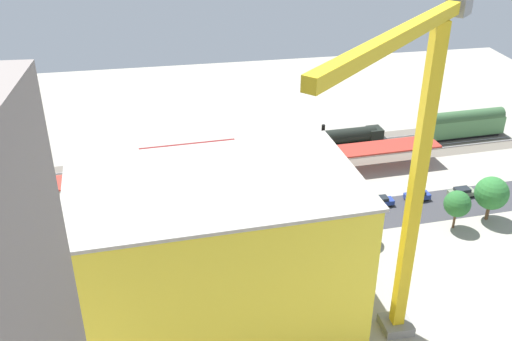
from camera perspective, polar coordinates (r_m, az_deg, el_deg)
The scene contains 24 objects.
ground_plane at distance 97.13m, azimuth 4.21°, elevation -4.08°, with size 160.85×160.85×0.00m, color #9E998C.
rail_bed at distance 113.58m, azimuth 1.79°, elevation 1.12°, with size 100.53×13.47×0.01m, color #665E54.
street_asphalt at distance 94.36m, azimuth 4.72°, elevation -5.18°, with size 100.53×9.00×0.01m, color #38383D.
track_rails at distance 113.50m, azimuth 1.79°, elevation 1.20°, with size 100.39×12.46×0.12m.
platform_canopy_near at distance 104.02m, azimuth 0.14°, elevation 0.92°, with size 69.82×8.95×4.22m.
locomotive at distance 119.33m, azimuth 9.27°, elevation 3.18°, with size 15.46×3.80×5.35m.
passenger_coach at distance 128.94m, azimuth 19.77°, elevation 4.36°, with size 16.70×3.79×5.92m.
freight_coach_far at distance 107.68m, azimuth -6.60°, elevation 1.22°, with size 18.19×3.81×6.03m.
parked_car_0 at distance 106.98m, azimuth 19.38°, elevation -2.04°, with size 4.68×2.09×1.58m.
parked_car_1 at distance 103.59m, azimuth 15.40°, elevation -2.39°, with size 4.37×2.07×1.74m.
parked_car_2 at distance 100.51m, azimuth 11.92°, elevation -2.99°, with size 4.79×1.86×1.60m.
parked_car_3 at distance 98.21m, azimuth 7.56°, elevation -3.34°, with size 4.28×2.12×1.75m.
parked_car_4 at distance 95.95m, azimuth 2.94°, elevation -3.93°, with size 4.37×1.88×1.76m.
parked_car_5 at distance 94.91m, azimuth -0.89°, elevation -4.26°, with size 4.80×2.18×1.87m.
parked_car_6 at distance 94.11m, azimuth -5.93°, elevation -4.80°, with size 4.30×2.15×1.68m.
construction_building at distance 70.19m, azimuth -3.80°, elevation -8.46°, with size 32.00×19.09×20.02m, color yellow.
construction_roof_slab at distance 64.60m, azimuth -4.08°, elevation -1.19°, with size 32.60×19.69×0.40m, color #ADA89E.
tower_crane at distance 61.80m, azimuth 14.86°, elevation 0.40°, with size 22.54×21.55×40.03m.
box_truck_0 at distance 89.33m, azimuth 0.73°, elevation -5.84°, with size 8.71×2.65×3.69m.
street_tree_0 at distance 89.33m, azimuth 9.88°, elevation -4.24°, with size 4.94×4.94×6.96m.
street_tree_1 at distance 85.89m, azimuth -2.89°, elevation -4.70°, with size 4.33×4.33×7.36m.
street_tree_2 at distance 95.92m, azimuth 19.00°, elevation -3.09°, with size 4.16×4.16×6.51m.
street_tree_3 at distance 99.85m, azimuth 21.95°, elevation -2.07°, with size 5.31×5.31×7.53m.
traffic_light at distance 85.50m, azimuth -9.47°, elevation -5.73°, with size 0.50×0.36×7.00m.
Camera 1 is at (21.89, 79.02, 52.05)m, focal length 41.11 mm.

